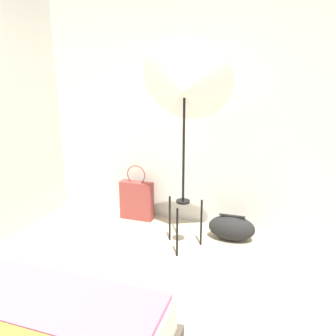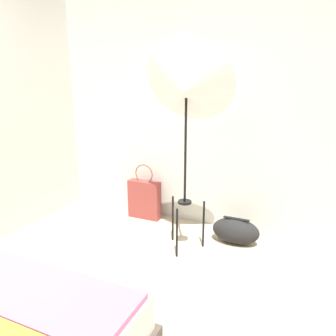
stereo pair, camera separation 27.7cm
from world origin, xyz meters
TOP-DOWN VIEW (x-y plane):
  - wall_back at (0.00, 2.29)m, footprint 8.00×0.05m
  - photo_umbrella at (0.31, 1.65)m, footprint 0.80×0.54m
  - tote_bag at (-0.36, 2.12)m, footprint 0.38×0.12m
  - duffel_bag at (0.73, 1.94)m, footprint 0.46×0.25m

SIDE VIEW (x-z plane):
  - duffel_bag at x=0.73m, z-range 0.00..0.25m
  - tote_bag at x=-0.36m, z-range -0.09..0.55m
  - wall_back at x=0.00m, z-range 0.00..2.60m
  - photo_umbrella at x=0.31m, z-range 0.54..2.42m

